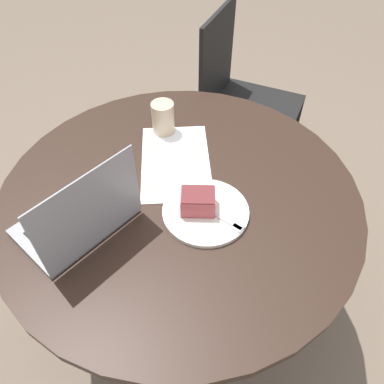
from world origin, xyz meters
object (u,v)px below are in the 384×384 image
at_px(laptop, 79,218).
at_px(plate, 206,211).
at_px(coffee_glass, 163,118).
at_px(chair, 240,104).

bearing_deg(laptop, plate, -38.57).
bearing_deg(coffee_glass, plate, 13.82).
relative_size(plate, coffee_glass, 2.19).
relative_size(plate, laptop, 0.68).
xyz_separation_m(plate, laptop, (0.02, -0.34, 0.04)).
bearing_deg(chair, laptop, -6.01).
bearing_deg(laptop, chair, 12.06).
xyz_separation_m(chair, laptop, (0.87, -0.64, 0.28)).
relative_size(chair, plate, 3.65).
distance_m(chair, plate, 0.93).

